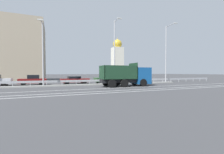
# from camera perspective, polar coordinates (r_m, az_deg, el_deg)

# --- Properties ---
(ground_plane) EXTENTS (320.00, 320.00, 0.00)m
(ground_plane) POSITION_cam_1_polar(r_m,az_deg,el_deg) (21.61, -4.01, -3.38)
(ground_plane) COLOR #424244
(lane_strip_0) EXTENTS (52.70, 0.16, 0.01)m
(lane_strip_0) POSITION_cam_1_polar(r_m,az_deg,el_deg) (19.54, 7.44, -3.92)
(lane_strip_0) COLOR silver
(lane_strip_0) RESTS_ON ground_plane
(lane_strip_1) EXTENTS (52.70, 0.16, 0.01)m
(lane_strip_1) POSITION_cam_1_polar(r_m,az_deg,el_deg) (17.43, 11.52, -4.62)
(lane_strip_1) COLOR silver
(lane_strip_1) RESTS_ON ground_plane
(lane_strip_2) EXTENTS (52.70, 0.16, 0.01)m
(lane_strip_2) POSITION_cam_1_polar(r_m,az_deg,el_deg) (16.35, 14.13, -5.05)
(lane_strip_2) COLOR silver
(lane_strip_2) RESTS_ON ground_plane
(median_island) EXTENTS (28.99, 1.10, 0.18)m
(median_island) POSITION_cam_1_polar(r_m,az_deg,el_deg) (23.24, -5.35, -2.80)
(median_island) COLOR gray
(median_island) RESTS_ON ground_plane
(median_guardrail) EXTENTS (52.70, 0.09, 0.78)m
(median_guardrail) POSITION_cam_1_polar(r_m,az_deg,el_deg) (24.31, -6.15, -1.48)
(median_guardrail) COLOR #9EA0A5
(median_guardrail) RESTS_ON ground_plane
(dump_truck) EXTENTS (7.23, 2.89, 3.26)m
(dump_truck) POSITION_cam_1_polar(r_m,az_deg,el_deg) (21.51, 7.48, 0.08)
(dump_truck) COLOR #144C8C
(dump_truck) RESTS_ON ground_plane
(median_road_sign) EXTENTS (0.74, 0.16, 2.13)m
(median_road_sign) POSITION_cam_1_polar(r_m,az_deg,el_deg) (27.10, 12.80, -0.00)
(median_road_sign) COLOR white
(median_road_sign) RESTS_ON ground_plane
(street_lamp_1) EXTENTS (0.71, 2.12, 8.56)m
(street_lamp_1) POSITION_cam_1_polar(r_m,az_deg,el_deg) (22.20, -24.88, 8.88)
(street_lamp_1) COLOR #ADADB2
(street_lamp_1) RESTS_ON ground_plane
(street_lamp_2) EXTENTS (0.70, 2.02, 10.26)m
(street_lamp_2) POSITION_cam_1_polar(r_m,az_deg,el_deg) (24.48, 1.09, 10.37)
(street_lamp_2) COLOR #ADADB2
(street_lamp_2) RESTS_ON ground_plane
(street_lamp_3) EXTENTS (0.71, 2.72, 10.63)m
(street_lamp_3) POSITION_cam_1_polar(r_m,az_deg,el_deg) (30.17, 20.07, 9.14)
(street_lamp_3) COLOR #ADADB2
(street_lamp_3) RESTS_ON ground_plane
(parked_car_2) EXTENTS (3.97, 2.11, 1.56)m
(parked_car_2) POSITION_cam_1_polar(r_m,az_deg,el_deg) (26.02, -27.94, -1.02)
(parked_car_2) COLOR maroon
(parked_car_2) RESTS_ON ground_plane
(parked_car_3) EXTENTS (4.83, 2.10, 1.29)m
(parked_car_3) POSITION_cam_1_polar(r_m,az_deg,el_deg) (26.16, -13.96, -1.06)
(parked_car_3) COLOR maroon
(parked_car_3) RESTS_ON ground_plane
(parked_car_4) EXTENTS (4.23, 2.06, 1.57)m
(parked_car_4) POSITION_cam_1_polar(r_m,az_deg,el_deg) (27.01, -2.39, -0.70)
(parked_car_4) COLOR #335B33
(parked_car_4) RESTS_ON ground_plane
(parked_car_5) EXTENTS (4.29, 2.01, 1.38)m
(parked_car_5) POSITION_cam_1_polar(r_m,az_deg,el_deg) (29.86, 6.75, -0.63)
(parked_car_5) COLOR #335B33
(parked_car_5) RESTS_ON ground_plane
(background_building_0) EXTENTS (10.38, 12.83, 13.38)m
(background_building_0) POSITION_cam_1_polar(r_m,az_deg,el_deg) (41.25, -31.54, 8.10)
(background_building_0) COLOR tan
(background_building_0) RESTS_ON ground_plane
(church_tower) EXTENTS (3.60, 3.60, 14.73)m
(church_tower) POSITION_cam_1_polar(r_m,az_deg,el_deg) (54.57, 2.06, 6.82)
(church_tower) COLOR silver
(church_tower) RESTS_ON ground_plane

